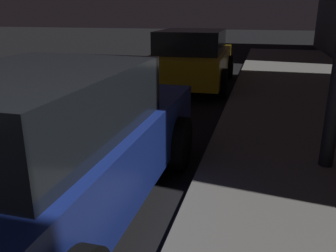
% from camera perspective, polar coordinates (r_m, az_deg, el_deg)
% --- Properties ---
extents(car_blue, '(1.95, 4.14, 1.43)m').
position_cam_1_polar(car_blue, '(3.30, -18.59, -3.19)').
color(car_blue, navy).
rests_on(car_blue, ground).
extents(car_yellow_cab, '(2.08, 4.10, 1.43)m').
position_cam_1_polar(car_yellow_cab, '(9.24, 4.00, 10.98)').
color(car_yellow_cab, gold).
rests_on(car_yellow_cab, ground).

